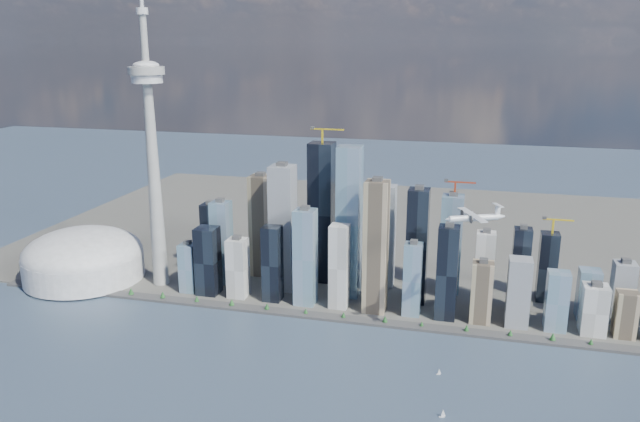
% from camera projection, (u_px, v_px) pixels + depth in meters
% --- Properties ---
extents(ground, '(4000.00, 4000.00, 0.00)m').
position_uv_depth(ground, '(270.00, 411.00, 695.77)').
color(ground, '#304454').
rests_on(ground, ground).
extents(seawall, '(1100.00, 22.00, 4.00)m').
position_uv_depth(seawall, '(324.00, 317.00, 928.93)').
color(seawall, '#383838').
rests_on(seawall, ground).
extents(land, '(1400.00, 900.00, 3.00)m').
position_uv_depth(land, '(375.00, 231.00, 1349.68)').
color(land, '#4C4C47').
rests_on(land, ground).
extents(shoreline_trees, '(960.53, 7.20, 8.80)m').
position_uv_depth(shoreline_trees, '(324.00, 313.00, 927.14)').
color(shoreline_trees, '#3F2D1E').
rests_on(shoreline_trees, seawall).
extents(skyscraper_cluster, '(736.00, 142.00, 262.88)m').
position_uv_depth(skyscraper_cluster, '(375.00, 251.00, 974.87)').
color(skyscraper_cluster, black).
rests_on(skyscraper_cluster, land).
extents(needle_tower, '(56.00, 56.00, 550.50)m').
position_uv_depth(needle_tower, '(152.00, 147.00, 995.40)').
color(needle_tower, gray).
rests_on(needle_tower, land).
extents(dome_stadium, '(200.00, 200.00, 86.00)m').
position_uv_depth(dome_stadium, '(83.00, 258.00, 1071.16)').
color(dome_stadium, '#BBBBBB').
rests_on(dome_stadium, land).
extents(airplane, '(74.84, 67.23, 19.30)m').
position_uv_depth(airplane, '(475.00, 217.00, 773.59)').
color(airplane, silver).
rests_on(airplane, ground).
extents(sailboat_west, '(7.25, 4.24, 10.28)m').
position_uv_depth(sailboat_west, '(443.00, 414.00, 683.25)').
color(sailboat_west, silver).
rests_on(sailboat_west, ground).
extents(sailboat_east, '(5.97, 3.30, 8.40)m').
position_uv_depth(sailboat_east, '(439.00, 373.00, 770.92)').
color(sailboat_east, silver).
rests_on(sailboat_east, ground).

